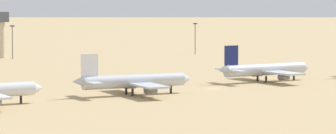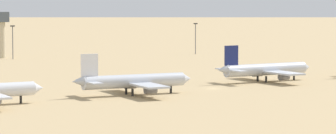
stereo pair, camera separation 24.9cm
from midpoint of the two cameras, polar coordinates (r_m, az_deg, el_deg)
ground at (r=251.87m, az=2.80°, el=-1.37°), size 4000.00×4000.00×0.00m
parked_jet_white_2 at (r=235.07m, az=-2.27°, el=-0.90°), size 33.80×28.60×11.16m
parked_jet_navy_3 at (r=271.85m, az=6.09°, el=-0.16°), size 34.07×28.54×11.28m
control_tower at (r=376.01m, az=-10.52°, el=2.30°), size 5.20×5.20×18.96m
light_pole_west at (r=393.90m, az=1.71°, el=1.98°), size 1.80×0.50×13.58m
light_pole_mid at (r=368.40m, az=-9.82°, el=1.73°), size 1.80×0.50×13.66m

